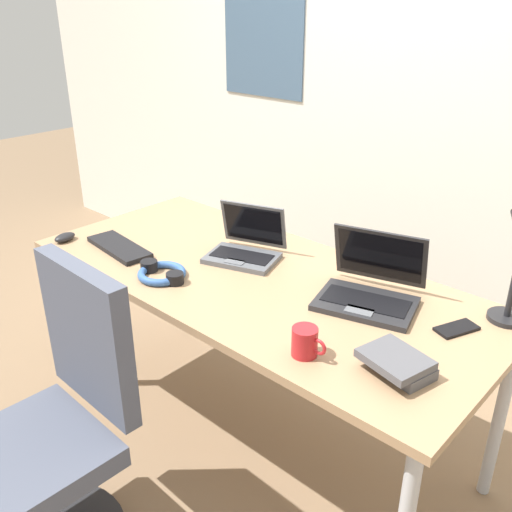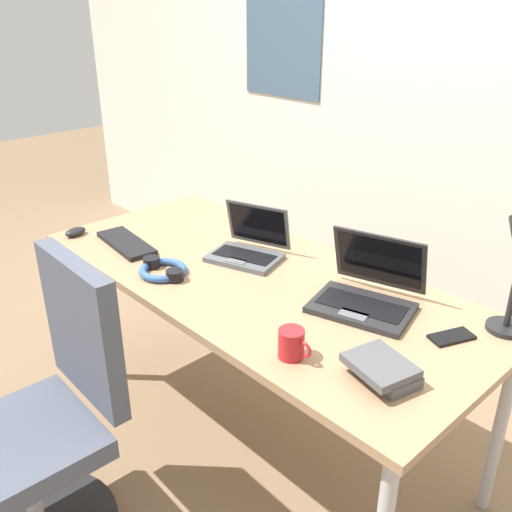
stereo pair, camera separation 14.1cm
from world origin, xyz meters
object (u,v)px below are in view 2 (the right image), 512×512
computer_mouse (75,232)px  pill_bottle (266,222)px  office_chair (46,436)px  external_keyboard (126,243)px  laptop_near_mouse (367,293)px  headphones (163,270)px  book_stack (382,368)px  laptop_front_left (249,247)px  cell_phone (452,337)px  coffee_mug (292,344)px

computer_mouse → pill_bottle: size_ratio=1.22×
pill_bottle → office_chair: size_ratio=0.08×
pill_bottle → office_chair: office_chair is taller
external_keyboard → office_chair: bearing=-47.3°
computer_mouse → office_chair: office_chair is taller
laptop_near_mouse → headphones: (-0.66, -0.36, -0.03)m
headphones → computer_mouse: bearing=-173.4°
pill_bottle → office_chair: bearing=-81.7°
laptop_near_mouse → book_stack: (0.27, -0.29, -0.02)m
laptop_front_left → headphones: size_ratio=1.54×
laptop_front_left → cell_phone: (0.85, 0.05, -0.04)m
external_keyboard → cell_phone: size_ratio=2.43×
laptop_near_mouse → computer_mouse: 1.29m
computer_mouse → coffee_mug: coffee_mug is taller
external_keyboard → coffee_mug: coffee_mug is taller
book_stack → office_chair: size_ratio=0.21×
computer_mouse → coffee_mug: bearing=-7.3°
computer_mouse → book_stack: book_stack is taller
pill_bottle → external_keyboard: bearing=-118.0°
external_keyboard → computer_mouse: 0.26m
laptop_front_left → headphones: laptop_front_left is taller
cell_phone → book_stack: 0.32m
cell_phone → pill_bottle: pill_bottle is taller
pill_bottle → laptop_near_mouse: bearing=-16.7°
headphones → pill_bottle: pill_bottle is taller
cell_phone → book_stack: size_ratio=0.66×
laptop_near_mouse → coffee_mug: size_ratio=3.45×
headphones → office_chair: size_ratio=0.22×
cell_phone → external_keyboard: bearing=-142.3°
cell_phone → book_stack: book_stack is taller
laptop_front_left → computer_mouse: 0.78m
external_keyboard → office_chair: (0.45, -0.61, -0.35)m
office_chair → pill_bottle: bearing=98.3°
laptop_front_left → book_stack: laptop_front_left is taller
pill_bottle → headphones: bearing=-86.2°
coffee_mug → office_chair: 0.87m
laptop_front_left → computer_mouse: (-0.67, -0.40, -0.03)m
laptop_front_left → cell_phone: size_ratio=2.43×
laptop_near_mouse → headphones: size_ratio=1.82×
cell_phone → coffee_mug: coffee_mug is taller
external_keyboard → laptop_near_mouse: bearing=24.5°
pill_bottle → coffee_mug: bearing=-39.7°
laptop_near_mouse → office_chair: same height
office_chair → book_stack: bearing=38.6°
headphones → coffee_mug: coffee_mug is taller
external_keyboard → headphones: (0.32, -0.04, 0.01)m
office_chair → laptop_near_mouse: bearing=60.3°
laptop_front_left → headphones: (-0.11, -0.33, -0.03)m
cell_phone → laptop_front_left: bearing=-154.0°
headphones → book_stack: (0.93, 0.07, 0.01)m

